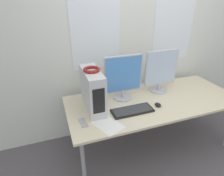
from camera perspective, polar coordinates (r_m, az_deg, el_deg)
The scene contains 11 objects.
ground_plane at distance 2.51m, azimuth 16.39°, elevation -22.62°, with size 14.00×14.00×0.00m, color #565156.
wall_back at distance 2.57m, azimuth 7.26°, elevation 15.18°, with size 8.00×0.07×2.70m.
desk at distance 2.35m, azimuth 12.44°, elevation -4.33°, with size 2.09×0.88×0.71m.
pc_tower at distance 2.01m, azimuth -5.92°, elevation -0.70°, with size 0.17×0.49×0.45m.
headphones at distance 1.92m, azimuth -6.26°, elevation 5.65°, with size 0.17×0.17×0.03m.
monitor_main at distance 2.19m, azimuth 3.45°, elevation 3.33°, with size 0.46×0.23×0.54m.
monitor_right_near at distance 2.44m, azimuth 14.61°, elevation 5.02°, with size 0.44×0.23×0.54m.
keyboard at distance 2.06m, azimuth 6.22°, elevation -6.84°, with size 0.46×0.18×0.02m.
mouse at distance 2.20m, azimuth 13.83°, elevation -4.99°, with size 0.06×0.09×0.03m.
cell_phone at distance 1.91m, azimuth -8.81°, elevation -10.39°, with size 0.08×0.16×0.01m.
paper_sheet_left at distance 1.87m, azimuth -1.32°, elevation -11.07°, with size 0.31×0.35×0.00m.
Camera 1 is at (-1.13, -1.24, 1.86)m, focal length 30.00 mm.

